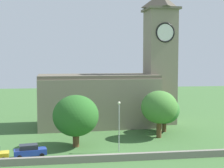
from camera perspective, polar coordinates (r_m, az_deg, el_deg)
The scene contains 8 objects.
ground_plane at distance 63.50m, azimuth -2.37°, elevation -8.68°, with size 200.00×200.00×0.00m, color #3D6633.
church at distance 70.29m, azimuth 0.29°, elevation -0.93°, with size 30.75×13.27×28.97m.
quay_barrier at distance 46.48m, azimuth -0.16°, elevation -12.96°, with size 57.33×0.70×1.02m, color gray.
car_blue at distance 49.61m, azimuth -14.40°, elevation -11.42°, with size 4.89×2.74×1.92m.
streetlamp_west_mid at distance 49.94m, azimuth 1.26°, elevation -6.22°, with size 0.44×0.44×7.88m.
tree_riverside_west at distance 64.59m, azimuth 9.30°, elevation -4.60°, with size 6.00×6.00×7.05m.
tree_riverside_east at distance 59.40m, azimuth 8.39°, elevation -4.10°, with size 6.66×6.66×8.68m.
tree_churchyard at distance 53.11m, azimuth -6.46°, elevation -5.63°, with size 7.54×7.54×8.57m.
Camera 1 is at (-6.10, -46.54, 14.41)m, focal length 51.45 mm.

